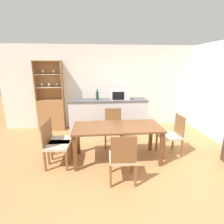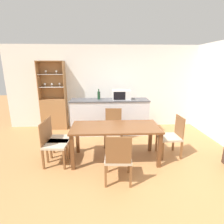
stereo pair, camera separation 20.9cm
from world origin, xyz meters
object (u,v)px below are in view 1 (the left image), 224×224
at_px(display_cabinet, 52,110).
at_px(dining_chair_head_near, 123,158).
at_px(wine_bottle, 97,95).
at_px(dining_chair_side_left_far, 58,139).
at_px(dining_table, 117,130).
at_px(dining_chair_side_left_near, 55,144).
at_px(microwave, 120,95).
at_px(dining_chair_side_right_far, 172,135).
at_px(dining_chair_head_far, 113,127).

relative_size(display_cabinet, dining_chair_head_near, 2.32).
bearing_deg(wine_bottle, display_cabinet, 162.82).
distance_m(dining_chair_side_left_far, dining_chair_head_near, 1.51).
bearing_deg(dining_table, dining_chair_side_left_far, 174.35).
bearing_deg(display_cabinet, dining_chair_head_near, -57.21).
bearing_deg(display_cabinet, dining_chair_side_left_near, -75.76).
xyz_separation_m(display_cabinet, dining_chair_side_left_far, (0.54, -1.89, -0.18)).
bearing_deg(microwave, dining_table, -100.02).
bearing_deg(wine_bottle, dining_table, -76.81).
xyz_separation_m(dining_table, dining_chair_side_right_far, (1.24, 0.12, -0.20)).
relative_size(dining_chair_head_far, wine_bottle, 3.09).
height_order(display_cabinet, dining_chair_side_left_far, display_cabinet).
relative_size(display_cabinet, microwave, 4.12).
bearing_deg(dining_chair_head_far, microwave, -105.49).
relative_size(dining_chair_side_left_far, dining_chair_head_far, 1.00).
relative_size(dining_chair_side_left_near, dining_chair_head_near, 1.00).
bearing_deg(microwave, dining_chair_side_right_far, -55.50).
xyz_separation_m(dining_chair_side_left_far, dining_chair_head_far, (1.24, 0.62, 0.00)).
distance_m(dining_chair_side_right_far, microwave, 1.84).
bearing_deg(dining_chair_head_far, dining_chair_head_near, 93.10).
height_order(dining_chair_side_left_far, dining_chair_head_near, same).
bearing_deg(dining_chair_side_left_far, microwave, 134.79).
xyz_separation_m(dining_chair_side_left_far, wine_bottle, (0.87, 1.45, 0.68)).
bearing_deg(microwave, display_cabinet, 166.85).
height_order(dining_chair_side_left_far, wine_bottle, wine_bottle).
bearing_deg(dining_chair_head_near, microwave, 86.64).
distance_m(dining_chair_side_right_far, dining_chair_head_far, 1.38).
height_order(dining_chair_side_right_far, microwave, microwave).
xyz_separation_m(dining_table, dining_chair_head_near, (-0.00, -0.75, -0.20)).
height_order(dining_chair_side_right_far, dining_chair_head_near, same).
height_order(dining_chair_side_left_near, wine_bottle, wine_bottle).
relative_size(dining_chair_side_left_near, microwave, 1.78).
distance_m(dining_chair_side_left_near, dining_chair_head_near, 1.39).
xyz_separation_m(dining_chair_side_right_far, dining_chair_side_left_far, (-2.48, 0.00, 0.00)).
relative_size(dining_chair_side_right_far, dining_chair_head_far, 1.00).
distance_m(dining_chair_head_far, microwave, 1.08).
bearing_deg(dining_chair_head_near, wine_bottle, 102.46).
bearing_deg(dining_chair_head_near, dining_chair_side_left_near, 156.53).
bearing_deg(dining_chair_head_far, dining_chair_side_left_near, 38.12).
xyz_separation_m(display_cabinet, microwave, (2.05, -0.48, 0.51)).
relative_size(microwave, wine_bottle, 1.74).
height_order(dining_chair_head_far, microwave, microwave).
xyz_separation_m(display_cabinet, wine_bottle, (1.41, -0.44, 0.50)).
height_order(dining_chair_side_right_far, dining_chair_side_left_far, same).
relative_size(dining_chair_side_left_far, wine_bottle, 3.09).
bearing_deg(wine_bottle, microwave, -3.83).
distance_m(dining_chair_side_right_far, dining_chair_head_near, 1.51).
xyz_separation_m(dining_chair_head_far, microwave, (0.27, 0.79, 0.69)).
height_order(display_cabinet, dining_chair_side_right_far, display_cabinet).
height_order(dining_table, microwave, microwave).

